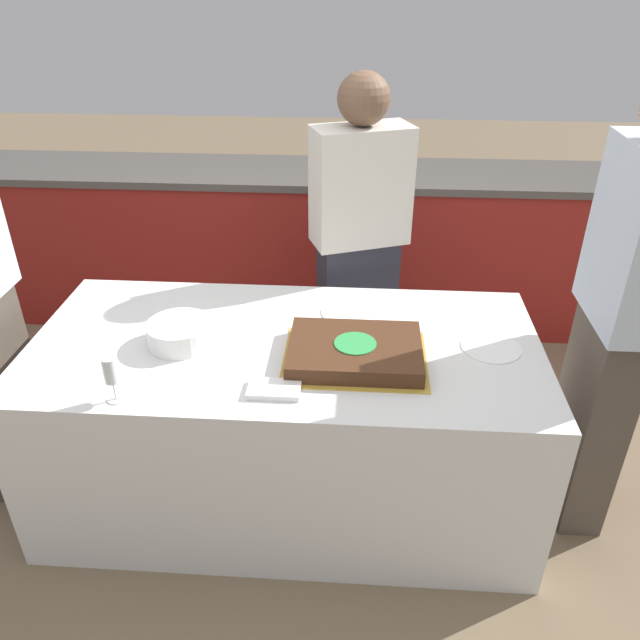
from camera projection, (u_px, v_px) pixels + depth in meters
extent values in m
plane|color=#7A664C|center=(290.00, 488.00, 2.66)|extent=(14.00, 14.00, 0.00)
cube|color=maroon|center=(316.00, 248.00, 3.75)|extent=(4.40, 0.55, 0.88)
cube|color=#4C4742|center=(316.00, 173.00, 3.52)|extent=(4.40, 0.58, 0.04)
cube|color=silver|center=(288.00, 421.00, 2.47)|extent=(1.88, 0.90, 0.74)
cube|color=gold|center=(355.00, 359.00, 2.19)|extent=(0.50, 0.38, 0.00)
cube|color=#472816|center=(355.00, 351.00, 2.17)|extent=(0.46, 0.34, 0.06)
cylinder|color=green|center=(355.00, 343.00, 2.16)|extent=(0.15, 0.15, 0.00)
cylinder|color=white|center=(180.00, 333.00, 2.26)|extent=(0.23, 0.23, 0.09)
cylinder|color=white|center=(116.00, 399.00, 1.99)|extent=(0.06, 0.06, 0.00)
cylinder|color=white|center=(114.00, 390.00, 1.97)|extent=(0.01, 0.01, 0.07)
cylinder|color=white|center=(110.00, 370.00, 1.93)|extent=(0.05, 0.05, 0.09)
cylinder|color=white|center=(348.00, 312.00, 2.47)|extent=(0.22, 0.22, 0.00)
cylinder|color=white|center=(491.00, 347.00, 2.25)|extent=(0.22, 0.22, 0.00)
cube|color=white|center=(276.00, 389.00, 2.02)|extent=(0.17, 0.10, 0.02)
cube|color=#282833|center=(356.00, 324.00, 3.00)|extent=(0.38, 0.27, 0.86)
cube|color=silver|center=(361.00, 186.00, 2.66)|extent=(0.46, 0.33, 0.50)
sphere|color=brown|center=(364.00, 99.00, 2.48)|extent=(0.21, 0.21, 0.21)
cube|color=#4C4238|center=(1.00, 395.00, 2.51)|extent=(0.16, 0.32, 0.87)
cube|color=#4C4238|center=(590.00, 420.00, 2.37)|extent=(0.16, 0.35, 0.88)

